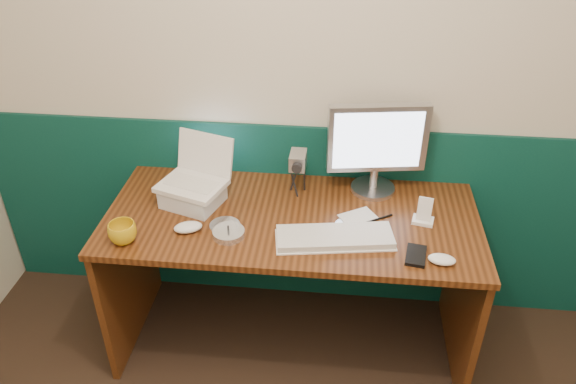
# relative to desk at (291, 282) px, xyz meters

# --- Properties ---
(back_wall) EXTENTS (3.50, 0.04, 2.50)m
(back_wall) POSITION_rel_desk_xyz_m (0.17, 0.37, 0.88)
(back_wall) COLOR beige
(back_wall) RESTS_ON ground
(wainscot) EXTENTS (3.48, 0.02, 1.00)m
(wainscot) POSITION_rel_desk_xyz_m (0.17, 0.36, 0.12)
(wainscot) COLOR #083633
(wainscot) RESTS_ON ground
(desk) EXTENTS (1.60, 0.70, 0.75)m
(desk) POSITION_rel_desk_xyz_m (0.00, 0.00, 0.00)
(desk) COLOR #3A1C0A
(desk) RESTS_ON ground
(laptop_riser) EXTENTS (0.29, 0.26, 0.08)m
(laptop_riser) POSITION_rel_desk_xyz_m (-0.44, 0.05, 0.42)
(laptop_riser) COLOR silver
(laptop_riser) RESTS_ON desk
(laptop) EXTENTS (0.32, 0.28, 0.23)m
(laptop) POSITION_rel_desk_xyz_m (-0.44, 0.05, 0.57)
(laptop) COLOR white
(laptop) RESTS_ON laptop_riser
(monitor) EXTENTS (0.45, 0.19, 0.43)m
(monitor) POSITION_rel_desk_xyz_m (0.35, 0.25, 0.59)
(monitor) COLOR #B4B3B8
(monitor) RESTS_ON desk
(keyboard) EXTENTS (0.48, 0.23, 0.03)m
(keyboard) POSITION_rel_desk_xyz_m (0.19, -0.15, 0.39)
(keyboard) COLOR silver
(keyboard) RESTS_ON desk
(mouse_right) EXTENTS (0.11, 0.07, 0.04)m
(mouse_right) POSITION_rel_desk_xyz_m (0.60, -0.25, 0.39)
(mouse_right) COLOR white
(mouse_right) RESTS_ON desk
(mouse_left) EXTENTS (0.13, 0.10, 0.04)m
(mouse_left) POSITION_rel_desk_xyz_m (-0.41, -0.15, 0.39)
(mouse_left) COLOR white
(mouse_left) RESTS_ON desk
(mug) EXTENTS (0.13, 0.13, 0.09)m
(mug) POSITION_rel_desk_xyz_m (-0.65, -0.25, 0.42)
(mug) COLOR gold
(mug) RESTS_ON desk
(camcorder) EXTENTS (0.09, 0.12, 0.19)m
(camcorder) POSITION_rel_desk_xyz_m (0.01, 0.19, 0.47)
(camcorder) COLOR #B4B4B9
(camcorder) RESTS_ON desk
(cd_spindle) EXTENTS (0.13, 0.13, 0.03)m
(cd_spindle) POSITION_rel_desk_xyz_m (-0.24, -0.16, 0.39)
(cd_spindle) COLOR silver
(cd_spindle) RESTS_ON desk
(cd_loose_a) EXTENTS (0.13, 0.13, 0.00)m
(cd_loose_a) POSITION_rel_desk_xyz_m (-0.27, -0.09, 0.38)
(cd_loose_a) COLOR silver
(cd_loose_a) RESTS_ON desk
(cd_loose_b) EXTENTS (0.11, 0.11, 0.00)m
(cd_loose_b) POSITION_rel_desk_xyz_m (0.24, -0.04, 0.38)
(cd_loose_b) COLOR silver
(cd_loose_b) RESTS_ON desk
(pen) EXTENTS (0.13, 0.09, 0.01)m
(pen) POSITION_rel_desk_xyz_m (0.36, 0.01, 0.38)
(pen) COLOR black
(pen) RESTS_ON desk
(papers) EXTENTS (0.18, 0.16, 0.00)m
(papers) POSITION_rel_desk_xyz_m (0.28, 0.02, 0.38)
(papers) COLOR silver
(papers) RESTS_ON desk
(dock) EXTENTS (0.10, 0.08, 0.02)m
(dock) POSITION_rel_desk_xyz_m (0.55, 0.02, 0.38)
(dock) COLOR white
(dock) RESTS_ON desk
(music_player) EXTENTS (0.06, 0.04, 0.10)m
(music_player) POSITION_rel_desk_xyz_m (0.55, 0.02, 0.44)
(music_player) COLOR white
(music_player) RESTS_ON dock
(pda) EXTENTS (0.10, 0.14, 0.01)m
(pda) POSITION_rel_desk_xyz_m (0.50, -0.22, 0.38)
(pda) COLOR black
(pda) RESTS_ON desk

